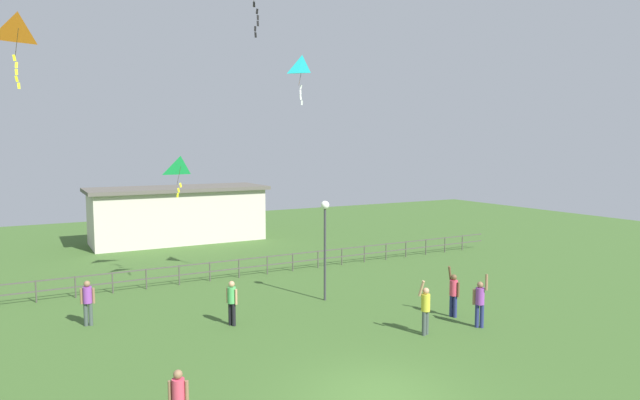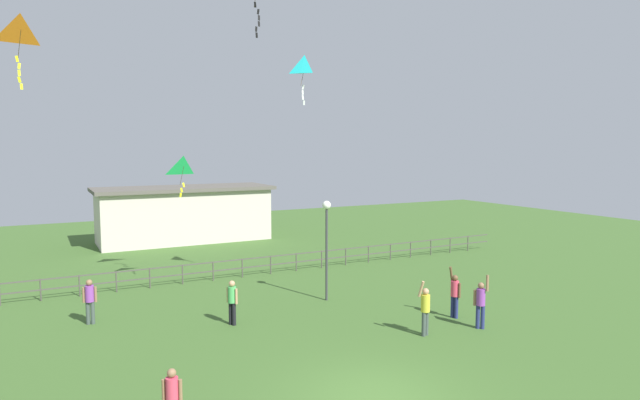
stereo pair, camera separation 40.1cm
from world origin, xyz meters
name	(u,v)px [view 2 (the right image)]	position (x,y,z in m)	size (l,w,h in m)	color
ground_plane	(374,397)	(0.00, 0.00, 0.00)	(80.00, 80.00, 0.00)	#3D6028
lamppost	(327,228)	(3.21, 8.45, 3.11)	(0.36, 0.36, 4.25)	#38383D
person_0	(455,293)	(6.37, 4.08, 0.98)	(0.31, 0.53, 1.95)	navy
person_1	(232,299)	(-1.37, 7.25, 0.95)	(0.31, 0.45, 1.65)	black
person_2	(481,301)	(6.34, 2.70, 0.99)	(0.40, 0.47, 1.98)	navy
person_3	(425,308)	(4.14, 3.06, 0.98)	(0.54, 0.31, 1.95)	#3F4C47
person_4	(172,397)	(-5.01, 0.63, 0.88)	(0.42, 0.28, 1.53)	black
person_5	(90,299)	(-5.95, 9.77, 0.96)	(0.49, 0.31, 1.67)	#3F4C47
kite_0	(304,69)	(3.05, 10.19, 9.88)	(0.95, 0.94, 2.09)	#19B2B2
kite_1	(184,167)	(-1.69, 12.71, 5.60)	(1.06, 0.73, 1.81)	#1EB759
kite_2	(21,32)	(-7.72, 9.05, 10.17)	(1.12, 0.97, 2.33)	orange
waterfront_railing	(209,269)	(-0.25, 14.00, 0.62)	(36.01, 0.06, 0.95)	#4C4742
pavilion_building	(184,214)	(1.51, 26.00, 1.92)	(11.89, 4.77, 3.79)	beige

